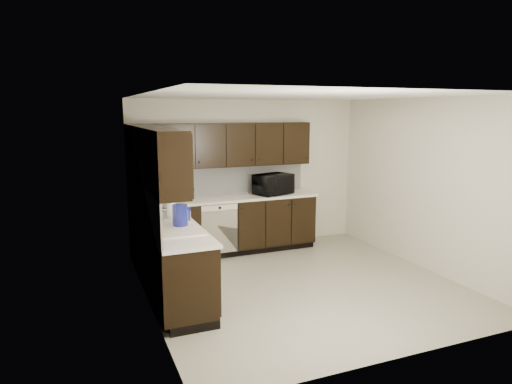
% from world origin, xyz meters
% --- Properties ---
extents(floor, '(4.00, 4.00, 0.00)m').
position_xyz_m(floor, '(0.00, 0.00, 0.00)').
color(floor, '#A09B84').
rests_on(floor, ground).
extents(ceiling, '(4.00, 4.00, 0.00)m').
position_xyz_m(ceiling, '(0.00, 0.00, 2.50)').
color(ceiling, white).
rests_on(ceiling, wall_back).
extents(wall_back, '(4.00, 0.02, 2.50)m').
position_xyz_m(wall_back, '(0.00, 2.00, 1.25)').
color(wall_back, beige).
rests_on(wall_back, floor).
extents(wall_left, '(0.02, 4.00, 2.50)m').
position_xyz_m(wall_left, '(-2.00, 0.00, 1.25)').
color(wall_left, beige).
rests_on(wall_left, floor).
extents(wall_right, '(0.02, 4.00, 2.50)m').
position_xyz_m(wall_right, '(2.00, 0.00, 1.25)').
color(wall_right, beige).
rests_on(wall_right, floor).
extents(wall_front, '(4.00, 0.02, 2.50)m').
position_xyz_m(wall_front, '(0.00, -2.00, 1.25)').
color(wall_front, beige).
rests_on(wall_front, floor).
extents(lower_cabinets, '(3.00, 2.80, 0.90)m').
position_xyz_m(lower_cabinets, '(-1.01, 1.11, 0.41)').
color(lower_cabinets, black).
rests_on(lower_cabinets, floor).
extents(countertop, '(3.03, 2.83, 0.04)m').
position_xyz_m(countertop, '(-1.01, 1.11, 0.92)').
color(countertop, silver).
rests_on(countertop, lower_cabinets).
extents(backsplash, '(3.00, 2.80, 0.48)m').
position_xyz_m(backsplash, '(-1.22, 1.32, 1.18)').
color(backsplash, silver).
rests_on(backsplash, countertop).
extents(upper_cabinets, '(3.00, 2.80, 0.70)m').
position_xyz_m(upper_cabinets, '(-1.10, 1.20, 1.77)').
color(upper_cabinets, black).
rests_on(upper_cabinets, wall_back).
extents(dishwasher, '(0.58, 0.04, 0.78)m').
position_xyz_m(dishwasher, '(-0.70, 1.41, 0.55)').
color(dishwasher, beige).
rests_on(dishwasher, lower_cabinets).
extents(sink, '(0.54, 0.82, 0.42)m').
position_xyz_m(sink, '(-1.68, -0.01, 0.88)').
color(sink, beige).
rests_on(sink, countertop).
extents(microwave, '(0.71, 0.59, 0.33)m').
position_xyz_m(microwave, '(0.32, 1.65, 1.11)').
color(microwave, black).
rests_on(microwave, countertop).
extents(soap_bottle_a, '(0.11, 0.12, 0.19)m').
position_xyz_m(soap_bottle_a, '(-1.48, 0.28, 1.04)').
color(soap_bottle_a, gray).
rests_on(soap_bottle_a, countertop).
extents(soap_bottle_b, '(0.12, 0.12, 0.25)m').
position_xyz_m(soap_bottle_b, '(-1.87, 0.76, 1.07)').
color(soap_bottle_b, gray).
rests_on(soap_bottle_b, countertop).
extents(toaster_oven, '(0.39, 0.35, 0.21)m').
position_xyz_m(toaster_oven, '(-1.75, 1.67, 1.04)').
color(toaster_oven, silver).
rests_on(toaster_oven, countertop).
extents(storage_bin, '(0.58, 0.51, 0.19)m').
position_xyz_m(storage_bin, '(-1.71, 1.15, 1.03)').
color(storage_bin, silver).
rests_on(storage_bin, countertop).
extents(blue_pitcher, '(0.24, 0.24, 0.27)m').
position_xyz_m(blue_pitcher, '(-1.61, 0.08, 1.08)').
color(blue_pitcher, '#101692').
rests_on(blue_pitcher, countertop).
extents(teal_tumbler, '(0.13, 0.13, 0.22)m').
position_xyz_m(teal_tumbler, '(-1.50, 1.35, 1.05)').
color(teal_tumbler, '#0C857E').
rests_on(teal_tumbler, countertop).
extents(paper_towel_roll, '(0.17, 0.17, 0.32)m').
position_xyz_m(paper_towel_roll, '(-1.62, 0.63, 1.10)').
color(paper_towel_roll, white).
rests_on(paper_towel_roll, countertop).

